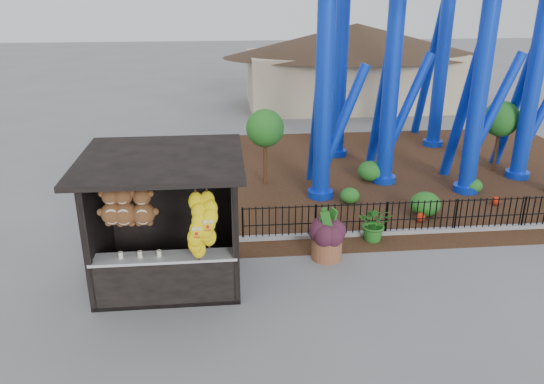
{
  "coord_description": "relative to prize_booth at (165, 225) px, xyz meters",
  "views": [
    {
      "loc": [
        -1.69,
        -10.06,
        6.53
      ],
      "look_at": [
        -0.55,
        1.5,
        2.0
      ],
      "focal_mm": 35.0,
      "sensor_mm": 36.0,
      "label": 1
    }
  ],
  "objects": [
    {
      "name": "terracotta_planter",
      "position": [
        3.89,
        0.94,
        -1.24
      ],
      "size": [
        0.97,
        0.97,
        0.63
      ],
      "primitive_type": "cylinder",
      "rotation": [
        0.0,
        0.0,
        -0.31
      ],
      "color": "brown",
      "rests_on": "ground"
    },
    {
      "name": "potted_plant",
      "position": [
        5.39,
        1.82,
        -1.04
      ],
      "size": [
        1.1,
        1.02,
        1.02
      ],
      "primitive_type": "imported",
      "rotation": [
        0.0,
        0.0,
        -0.27
      ],
      "color": "#185218",
      "rests_on": "ground"
    },
    {
      "name": "mulch_bed",
      "position": [
        7.01,
        7.12,
        -1.54
      ],
      "size": [
        18.0,
        12.0,
        0.02
      ],
      "primitive_type": "cube",
      "color": "#331E11",
      "rests_on": "ground"
    },
    {
      "name": "curb",
      "position": [
        7.01,
        2.12,
        -1.49
      ],
      "size": [
        18.0,
        0.18,
        0.12
      ],
      "primitive_type": "cube",
      "color": "gray",
      "rests_on": "ground"
    },
    {
      "name": "landscaping",
      "position": [
        7.64,
        4.74,
        -1.22
      ],
      "size": [
        8.56,
        4.21,
        0.72
      ],
      "color": "#20601C",
      "rests_on": "mulch_bed"
    },
    {
      "name": "planter_foliage",
      "position": [
        3.89,
        0.94,
        -0.6
      ],
      "size": [
        0.7,
        0.7,
        0.64
      ],
      "primitive_type": "ellipsoid",
      "color": "#361523",
      "rests_on": "terracotta_planter"
    },
    {
      "name": "picket_fence",
      "position": [
        7.91,
        2.12,
        -1.05
      ],
      "size": [
        12.2,
        0.06,
        1.0
      ],
      "primitive_type": null,
      "color": "black",
      "rests_on": "ground"
    },
    {
      "name": "prize_booth",
      "position": [
        0.0,
        0.0,
        0.0
      ],
      "size": [
        3.5,
        3.4,
        3.12
      ],
      "color": "black",
      "rests_on": "ground"
    },
    {
      "name": "pavilion",
      "position": [
        9.01,
        19.12,
        1.51
      ],
      "size": [
        15.0,
        15.0,
        4.8
      ],
      "color": "#BFAD8C",
      "rests_on": "ground"
    },
    {
      "name": "ground",
      "position": [
        3.01,
        -0.88,
        -1.55
      ],
      "size": [
        120.0,
        120.0,
        0.0
      ],
      "primitive_type": "plane",
      "color": "slate",
      "rests_on": "ground"
    }
  ]
}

